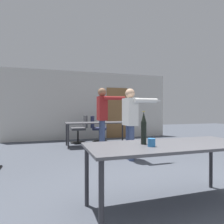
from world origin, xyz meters
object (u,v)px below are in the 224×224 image
beer_bottle (144,129)px  drink_cup (151,142)px  person_left_plaid (131,117)px  office_chair_far_right (80,130)px  person_far_watching (103,113)px  office_chair_mid_tucked (98,130)px

beer_bottle → drink_cup: beer_bottle is taller
person_left_plaid → drink_cup: 2.43m
person_left_plaid → beer_bottle: bearing=-19.4°
person_left_plaid → office_chair_far_right: 2.86m
person_far_watching → drink_cup: size_ratio=19.92×
person_left_plaid → drink_cup: bearing=-17.9°
beer_bottle → drink_cup: size_ratio=4.32×
person_left_plaid → drink_cup: person_left_plaid is taller
beer_bottle → person_far_watching: bearing=83.1°
person_left_plaid → beer_bottle: 2.28m
office_chair_mid_tucked → drink_cup: office_chair_mid_tucked is taller
person_left_plaid → person_far_watching: 1.23m
person_far_watching → office_chair_far_right: bearing=-163.3°
office_chair_far_right → person_left_plaid: bearing=-166.3°
office_chair_far_right → drink_cup: 5.03m
person_far_watching → beer_bottle: (-0.40, -3.33, -0.14)m
person_far_watching → office_chair_mid_tucked: bearing=173.6°
person_far_watching → office_chair_mid_tucked: person_far_watching is taller
beer_bottle → drink_cup: (0.02, -0.15, -0.14)m
person_left_plaid → office_chair_mid_tucked: 2.86m
person_left_plaid → beer_bottle: (-0.75, -2.15, -0.05)m
office_chair_far_right → office_chair_mid_tucked: bearing=-83.9°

